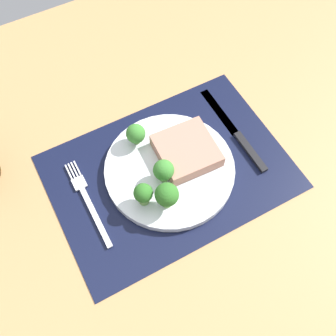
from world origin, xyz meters
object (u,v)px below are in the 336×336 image
Objects in this scene: knife at (238,135)px; steak at (187,151)px; plate at (170,169)px; fork at (88,202)px.

steak is at bearing 174.77° from knife.
steak reaches higher than knife.
plate is 4.86cm from steak.
fork is at bearing 175.04° from plate.
plate is 16.12cm from knife.
fork is 0.83× the size of knife.
knife is (11.89, -0.49, -2.67)cm from steak.
steak is 20.78cm from fork.
steak is 0.56× the size of fork.
plate is at bearing -166.44° from steak.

